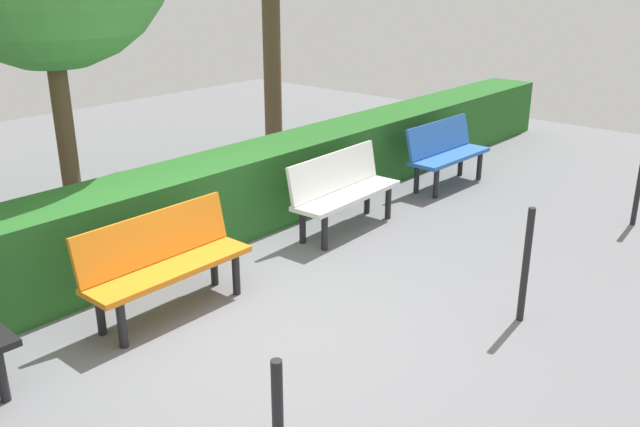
# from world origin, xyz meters

# --- Properties ---
(ground_plane) EXTENTS (18.44, 18.44, 0.00)m
(ground_plane) POSITION_xyz_m (0.00, 0.00, 0.00)
(ground_plane) COLOR slate
(bench_blue) EXTENTS (1.39, 0.51, 0.86)m
(bench_blue) POSITION_xyz_m (-4.44, -0.76, 0.48)
(bench_blue) COLOR blue
(bench_blue) RESTS_ON ground_plane
(bench_white) EXTENTS (1.51, 0.51, 0.86)m
(bench_white) POSITION_xyz_m (-2.28, -0.79, 0.48)
(bench_white) COLOR white
(bench_white) RESTS_ON ground_plane
(bench_orange) EXTENTS (1.49, 0.47, 0.86)m
(bench_orange) POSITION_xyz_m (0.20, -0.71, 0.48)
(bench_orange) COLOR orange
(bench_orange) RESTS_ON ground_plane
(hedge_row) EXTENTS (14.44, 0.76, 0.87)m
(hedge_row) POSITION_xyz_m (-1.02, -1.67, 0.43)
(hedge_row) COLOR #266023
(hedge_row) RESTS_ON ground_plane
(railing_post_near) EXTENTS (0.06, 0.06, 1.00)m
(railing_post_near) POSITION_xyz_m (-4.57, 1.66, 0.50)
(railing_post_near) COLOR black
(railing_post_near) RESTS_ON ground_plane
(railing_post_mid) EXTENTS (0.06, 0.06, 1.00)m
(railing_post_mid) POSITION_xyz_m (-1.63, 1.66, 0.50)
(railing_post_mid) COLOR black
(railing_post_mid) RESTS_ON ground_plane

